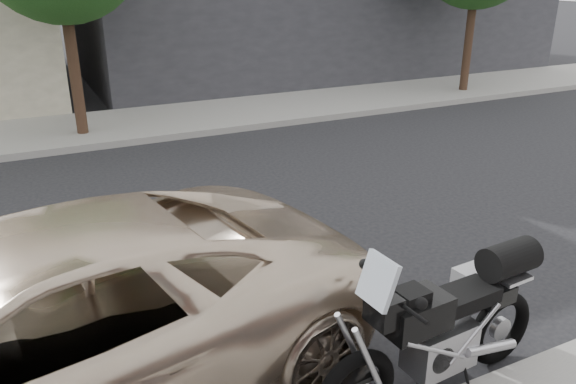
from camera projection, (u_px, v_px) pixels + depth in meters
The scene contains 4 objects.
ground at pixel (280, 224), 8.35m from camera, with size 120.00×120.00×0.00m, color black.
far_sidewalk at pixel (166, 121), 13.75m from camera, with size 44.00×3.00×0.15m, color gray.
motorcycle at pixel (449, 322), 4.88m from camera, with size 2.43×0.89×1.54m.
minivan at pixel (21, 336), 4.44m from camera, with size 2.72×5.89×1.64m, color beige.
Camera 1 is at (3.24, 6.87, 3.52)m, focal length 35.00 mm.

